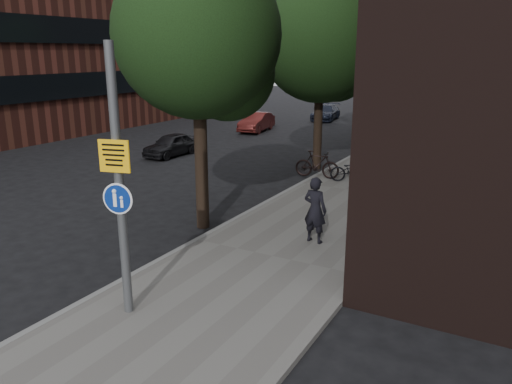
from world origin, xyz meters
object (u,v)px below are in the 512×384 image
Objects in this scene: pedestrian at (315,210)px; parked_car_near at (171,145)px; parked_bike_facade_near at (392,202)px; signpost at (119,184)px.

pedestrian is 0.54× the size of parked_car_near.
pedestrian reaches higher than parked_bike_facade_near.
signpost is 8.74m from parked_bike_facade_near.
signpost is 5.55m from pedestrian.
parked_bike_facade_near is 12.64m from parked_car_near.
signpost is 2.86× the size of pedestrian.
parked_car_near is at bearing 110.39° from signpost.
signpost is 1.56× the size of parked_car_near.
parked_car_near is (-8.87, 12.50, -2.07)m from signpost.
parked_bike_facade_near is at bearing -19.00° from parked_car_near.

